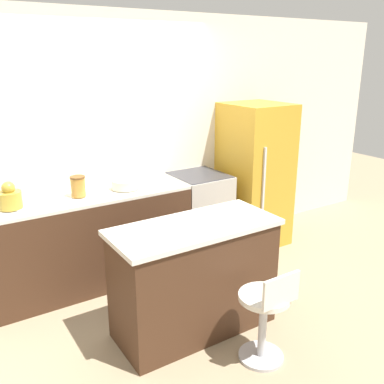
{
  "coord_description": "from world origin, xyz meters",
  "views": [
    {
      "loc": [
        -1.46,
        -3.42,
        2.17
      ],
      "look_at": [
        0.55,
        -0.27,
        0.97
      ],
      "focal_mm": 40.0,
      "sensor_mm": 36.0,
      "label": 1
    }
  ],
  "objects": [
    {
      "name": "back_counter",
      "position": [
        -0.31,
        0.32,
        0.46
      ],
      "size": [
        2.07,
        0.6,
        0.93
      ],
      "color": "#422819",
      "rests_on": "ground_plane"
    },
    {
      "name": "stool_chair",
      "position": [
        0.42,
        -1.46,
        0.38
      ],
      "size": [
        0.38,
        0.38,
        0.76
      ],
      "color": "#B7B7BC",
      "rests_on": "ground_plane"
    },
    {
      "name": "kitchen_island",
      "position": [
        0.2,
        -0.85,
        0.46
      ],
      "size": [
        1.34,
        0.59,
        0.92
      ],
      "color": "#422819",
      "rests_on": "ground_plane"
    },
    {
      "name": "kettle",
      "position": [
        -0.92,
        0.29,
        1.02
      ],
      "size": [
        0.2,
        0.2,
        0.23
      ],
      "color": "#B29333",
      "rests_on": "back_counter"
    },
    {
      "name": "oven_range",
      "position": [
        1.02,
        0.32,
        0.47
      ],
      "size": [
        0.57,
        0.61,
        0.93
      ],
      "color": "#B7B2A8",
      "rests_on": "ground_plane"
    },
    {
      "name": "canister_jar",
      "position": [
        -0.33,
        0.29,
        1.03
      ],
      "size": [
        0.14,
        0.14,
        0.19
      ],
      "color": "#B77F33",
      "rests_on": "back_counter"
    },
    {
      "name": "refrigerator",
      "position": [
        1.77,
        0.27,
        0.83
      ],
      "size": [
        0.66,
        0.73,
        1.66
      ],
      "color": "gold",
      "rests_on": "ground_plane"
    },
    {
      "name": "ground_plane",
      "position": [
        0.0,
        0.0,
        0.0
      ],
      "size": [
        14.0,
        14.0,
        0.0
      ],
      "primitive_type": "plane",
      "color": "#998466"
    },
    {
      "name": "mixing_bowl",
      "position": [
        0.13,
        0.29,
        0.98
      ],
      "size": [
        0.27,
        0.27,
        0.09
      ],
      "color": "beige",
      "rests_on": "back_counter"
    },
    {
      "name": "wall_back",
      "position": [
        0.0,
        0.65,
        1.3
      ],
      "size": [
        8.0,
        0.06,
        2.6
      ],
      "color": "silver",
      "rests_on": "ground_plane"
    }
  ]
}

